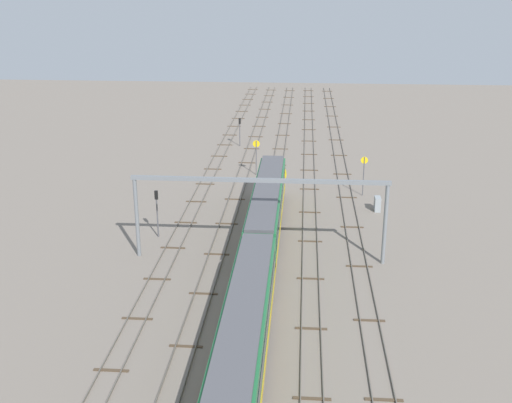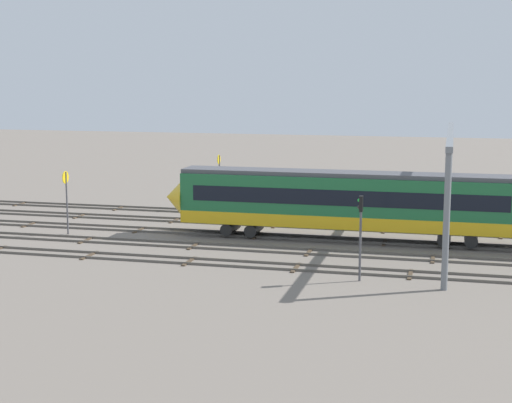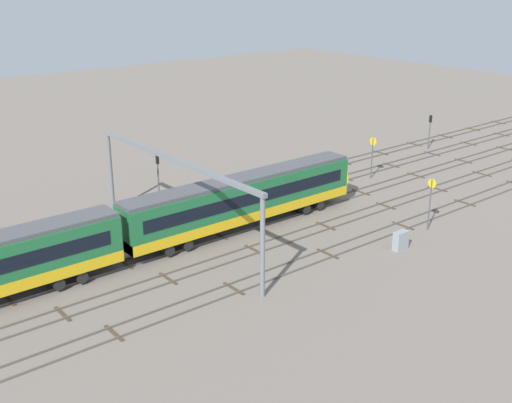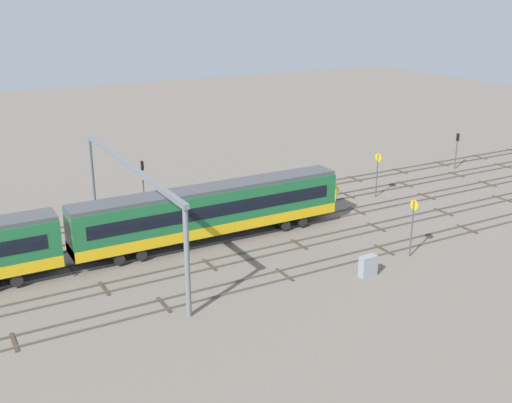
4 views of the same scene
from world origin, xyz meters
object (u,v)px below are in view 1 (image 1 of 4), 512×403
object	(u,v)px
overhead_gantry	(259,196)
signal_light_trackside_departure	(157,207)
speed_sign_near_foreground	(364,171)
speed_sign_mid_trackside	(256,152)
signal_light_trackside_approach	(240,128)
relay_cabinet	(377,204)

from	to	relation	value
overhead_gantry	signal_light_trackside_departure	xyz separation A→B (m)	(4.74, 10.62, -3.05)
speed_sign_near_foreground	speed_sign_mid_trackside	xyz separation A→B (m)	(7.73, 13.53, 0.00)
overhead_gantry	speed_sign_near_foreground	bearing A→B (deg)	-29.61
speed_sign_near_foreground	signal_light_trackside_approach	distance (m)	29.04
speed_sign_near_foreground	signal_light_trackside_approach	xyz separation A→B (m)	(23.32, 17.31, -0.18)
speed_sign_mid_trackside	overhead_gantry	bearing A→B (deg)	-175.09
speed_sign_mid_trackside	signal_light_trackside_departure	world-z (taller)	signal_light_trackside_departure
relay_cabinet	signal_light_trackside_approach	bearing A→B (deg)	32.83
overhead_gantry	speed_sign_mid_trackside	world-z (taller)	overhead_gantry
speed_sign_mid_trackside	relay_cabinet	xyz separation A→B (m)	(-13.10, -14.73, -2.29)
overhead_gantry	speed_sign_near_foreground	distance (m)	22.84
signal_light_trackside_approach	overhead_gantry	bearing A→B (deg)	-171.88
speed_sign_near_foreground	relay_cabinet	xyz separation A→B (m)	(-5.37, -1.20, -2.28)
speed_sign_mid_trackside	signal_light_trackside_approach	distance (m)	16.04
overhead_gantry	relay_cabinet	size ratio (longest dim) A/B	14.44
signal_light_trackside_departure	speed_sign_near_foreground	bearing A→B (deg)	-55.60
signal_light_trackside_approach	relay_cabinet	xyz separation A→B (m)	(-28.69, -18.51, -2.10)
signal_light_trackside_departure	signal_light_trackside_approach	bearing A→B (deg)	-6.69
signal_light_trackside_approach	signal_light_trackside_departure	distance (m)	38.51
signal_light_trackside_approach	relay_cabinet	distance (m)	34.21
signal_light_trackside_departure	relay_cabinet	xyz separation A→B (m)	(9.55, -23.00, -2.40)
speed_sign_near_foreground	speed_sign_mid_trackside	bearing A→B (deg)	60.26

